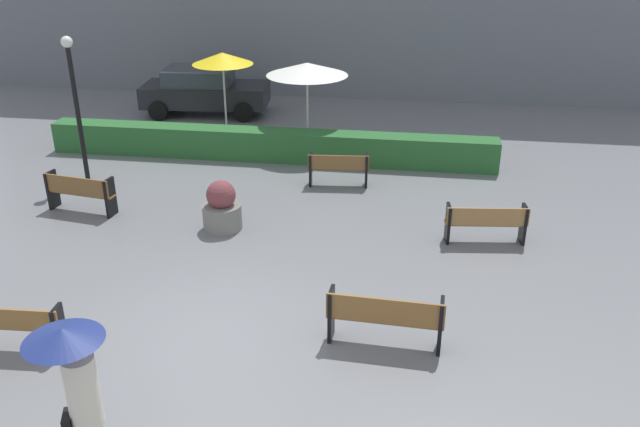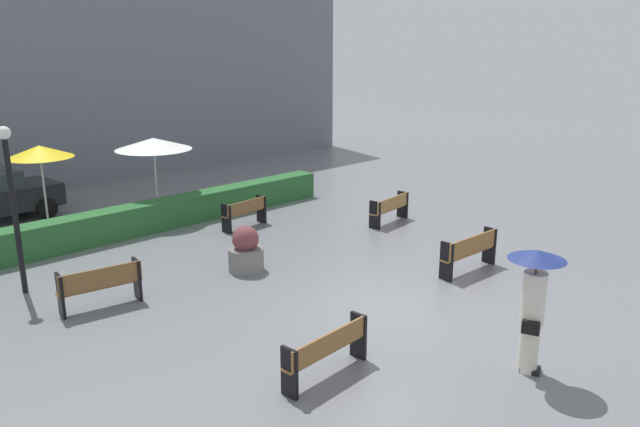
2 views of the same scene
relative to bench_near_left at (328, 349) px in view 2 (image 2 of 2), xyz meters
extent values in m
plane|color=slate|center=(2.87, 0.95, -0.50)|extent=(60.00, 60.00, 0.00)
cube|color=olive|center=(0.00, 0.06, -0.06)|extent=(1.82, 0.33, 0.04)
cube|color=olive|center=(0.00, -0.08, 0.14)|extent=(1.81, 0.14, 0.36)
cube|color=black|center=(-0.84, -0.01, -0.09)|extent=(0.08, 0.33, 0.83)
cube|color=black|center=(0.84, 0.08, -0.09)|extent=(0.08, 0.33, 0.83)
cube|color=olive|center=(5.84, 1.07, -0.04)|extent=(1.86, 0.34, 0.04)
cube|color=olive|center=(5.83, 0.92, 0.19)|extent=(1.85, 0.13, 0.44)
cube|color=black|center=(4.97, 1.09, -0.04)|extent=(0.08, 0.35, 0.91)
cube|color=black|center=(6.70, 1.00, -0.04)|extent=(0.08, 0.35, 0.91)
cube|color=brown|center=(4.27, 7.72, -0.04)|extent=(1.54, 0.41, 0.04)
cube|color=brown|center=(4.29, 7.57, 0.16)|extent=(1.52, 0.18, 0.36)
cube|color=black|center=(3.57, 7.64, -0.08)|extent=(0.09, 0.38, 0.84)
cube|color=black|center=(4.97, 7.76, -0.08)|extent=(0.09, 0.38, 0.84)
cube|color=brown|center=(-1.38, 5.24, -0.05)|extent=(1.70, 0.53, 0.04)
cube|color=brown|center=(-1.40, 5.09, 0.19)|extent=(1.66, 0.30, 0.42)
cube|color=black|center=(-2.15, 5.35, -0.05)|extent=(0.12, 0.38, 0.90)
cube|color=black|center=(-0.61, 5.10, -0.05)|extent=(0.12, 0.38, 0.90)
cube|color=#9E7242|center=(7.69, 5.02, -0.08)|extent=(1.71, 0.47, 0.04)
cube|color=#9E7242|center=(7.71, 4.86, 0.14)|extent=(1.68, 0.25, 0.39)
cube|color=black|center=(6.92, 4.90, -0.08)|extent=(0.10, 0.38, 0.83)
cube|color=black|center=(8.47, 5.09, -0.08)|extent=(0.10, 0.38, 0.83)
cylinder|color=silver|center=(2.50, -2.21, -0.08)|extent=(0.32, 0.32, 0.84)
cube|color=black|center=(2.53, -2.27, -0.46)|extent=(0.35, 0.39, 0.08)
cylinder|color=silver|center=(2.50, -2.21, 0.80)|extent=(0.38, 0.38, 0.91)
sphere|color=tan|center=(2.50, -2.21, 1.36)|extent=(0.21, 0.21, 0.21)
cube|color=black|center=(2.30, -2.30, 0.39)|extent=(0.19, 0.30, 0.22)
cylinder|color=black|center=(2.41, -2.24, 1.14)|extent=(0.02, 0.02, 0.90)
cone|color=navy|center=(2.41, -2.24, 1.59)|extent=(0.91, 0.91, 0.16)
cylinder|color=slate|center=(2.08, 4.81, -0.22)|extent=(0.85, 0.85, 0.56)
sphere|color=brown|center=(2.08, 4.81, 0.30)|extent=(0.64, 0.64, 0.64)
cylinder|color=black|center=(-2.22, 7.15, 1.20)|extent=(0.12, 0.12, 3.40)
sphere|color=white|center=(-2.22, 7.15, 3.02)|extent=(0.28, 0.28, 0.28)
cylinder|color=silver|center=(0.16, 11.90, 0.63)|extent=(0.06, 0.06, 2.26)
cone|color=yellow|center=(0.16, 11.90, 1.76)|extent=(1.87, 1.87, 0.35)
cylinder|color=silver|center=(3.03, 10.48, 0.66)|extent=(0.06, 0.06, 2.33)
cone|color=white|center=(3.03, 10.48, 1.83)|extent=(2.31, 2.31, 0.35)
cube|color=#28602D|center=(2.12, 9.35, -0.08)|extent=(12.51, 0.70, 0.85)
cube|color=slate|center=(2.87, 16.95, 4.03)|extent=(28.00, 1.20, 9.06)
cylinder|color=black|center=(0.35, 14.56, -0.18)|extent=(0.66, 0.27, 0.64)
cylinder|color=black|center=(0.49, 12.81, -0.18)|extent=(0.66, 0.27, 0.64)
camera|label=1|loc=(6.12, -7.87, 5.84)|focal=37.28mm
camera|label=2|loc=(-6.44, -6.36, 4.80)|focal=34.61mm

